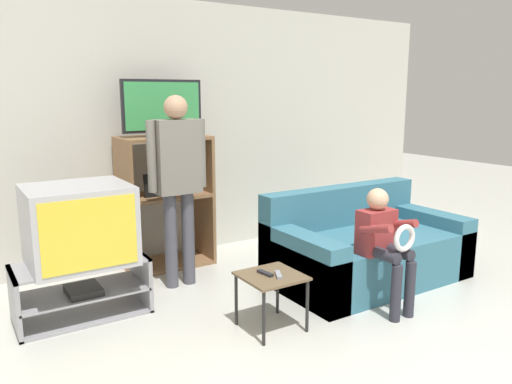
% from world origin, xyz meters
% --- Properties ---
extents(wall_back, '(6.40, 0.06, 2.60)m').
position_xyz_m(wall_back, '(0.00, 3.27, 1.30)').
color(wall_back, beige).
rests_on(wall_back, ground_plane).
extents(tv_stand, '(0.97, 0.47, 0.44)m').
position_xyz_m(tv_stand, '(-1.49, 2.18, 0.21)').
color(tv_stand, '#939399').
rests_on(tv_stand, ground_plane).
extents(television_main, '(0.73, 0.64, 0.59)m').
position_xyz_m(television_main, '(-1.48, 2.17, 0.73)').
color(television_main, '#B2B2B7').
rests_on(television_main, tv_stand).
extents(media_shelf, '(0.84, 0.50, 1.28)m').
position_xyz_m(media_shelf, '(-0.49, 2.95, 0.65)').
color(media_shelf, '#8E6642').
rests_on(media_shelf, ground_plane).
extents(television_flat, '(0.78, 0.20, 0.53)m').
position_xyz_m(television_flat, '(-0.49, 2.93, 1.53)').
color(television_flat, black).
rests_on(television_flat, media_shelf).
extents(snack_table, '(0.42, 0.42, 0.41)m').
position_xyz_m(snack_table, '(-0.39, 1.24, 0.35)').
color(snack_table, brown).
rests_on(snack_table, ground_plane).
extents(remote_control_black, '(0.06, 0.15, 0.02)m').
position_xyz_m(remote_control_black, '(-0.42, 1.27, 0.42)').
color(remote_control_black, '#232328').
rests_on(remote_control_black, snack_table).
extents(remote_control_white, '(0.10, 0.14, 0.02)m').
position_xyz_m(remote_control_white, '(-0.36, 1.20, 0.42)').
color(remote_control_white, gray).
rests_on(remote_control_white, snack_table).
extents(couch, '(1.76, 0.99, 0.81)m').
position_xyz_m(couch, '(0.91, 1.62, 0.28)').
color(couch, teal).
rests_on(couch, ground_plane).
extents(person_standing_adult, '(0.53, 0.20, 1.67)m').
position_xyz_m(person_standing_adult, '(-0.60, 2.38, 1.02)').
color(person_standing_adult, '#4C4C56').
rests_on(person_standing_adult, ground_plane).
extents(person_seated_child, '(0.33, 0.43, 0.96)m').
position_xyz_m(person_seated_child, '(0.54, 1.06, 0.58)').
color(person_seated_child, '#2D2D38').
rests_on(person_seated_child, ground_plane).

